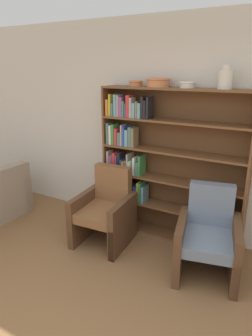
{
  "coord_description": "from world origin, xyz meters",
  "views": [
    {
      "loc": [
        1.14,
        -1.0,
        2.13
      ],
      "look_at": [
        -0.59,
        2.09,
        0.95
      ],
      "focal_mm": 32.0,
      "sensor_mm": 36.0,
      "label": 1
    }
  ],
  "objects_px": {
    "bowl_olive": "(158,82)",
    "bowl_copper": "(187,84)",
    "vase_tall": "(225,79)",
    "armchair_cushioned": "(208,238)",
    "bowl_cream": "(136,83)",
    "bookshelf": "(156,163)",
    "armchair_leather": "(105,211)"
  },
  "relations": [
    {
      "from": "bowl_olive",
      "to": "bowl_copper",
      "type": "bearing_deg",
      "value": -0.0
    },
    {
      "from": "bowl_copper",
      "to": "vase_tall",
      "type": "relative_size",
      "value": 0.74
    },
    {
      "from": "vase_tall",
      "to": "armchair_cushioned",
      "type": "height_order",
      "value": "vase_tall"
    },
    {
      "from": "bowl_cream",
      "to": "bowl_olive",
      "type": "xyz_separation_m",
      "value": [
        0.3,
        0.0,
        0.02
      ]
    },
    {
      "from": "bowl_copper",
      "to": "vase_tall",
      "type": "bearing_deg",
      "value": 0.0
    },
    {
      "from": "bowl_cream",
      "to": "bowl_olive",
      "type": "height_order",
      "value": "bowl_olive"
    },
    {
      "from": "bookshelf",
      "to": "vase_tall",
      "type": "height_order",
      "value": "vase_tall"
    },
    {
      "from": "bowl_cream",
      "to": "bowl_olive",
      "type": "distance_m",
      "value": 0.3
    },
    {
      "from": "bookshelf",
      "to": "bowl_copper",
      "type": "height_order",
      "value": "bowl_copper"
    },
    {
      "from": "armchair_cushioned",
      "to": "armchair_leather",
      "type": "bearing_deg",
      "value": -12.81
    },
    {
      "from": "bowl_olive",
      "to": "bowl_copper",
      "type": "height_order",
      "value": "bowl_olive"
    },
    {
      "from": "bookshelf",
      "to": "bowl_olive",
      "type": "distance_m",
      "value": 1.01
    },
    {
      "from": "bowl_cream",
      "to": "bowl_copper",
      "type": "height_order",
      "value": "same"
    },
    {
      "from": "bowl_olive",
      "to": "armchair_cushioned",
      "type": "relative_size",
      "value": 0.3
    },
    {
      "from": "bowl_olive",
      "to": "armchair_leather",
      "type": "height_order",
      "value": "bowl_olive"
    },
    {
      "from": "armchair_leather",
      "to": "bowl_olive",
      "type": "bearing_deg",
      "value": -134.7
    },
    {
      "from": "bowl_cream",
      "to": "armchair_cushioned",
      "type": "height_order",
      "value": "bowl_cream"
    },
    {
      "from": "vase_tall",
      "to": "bookshelf",
      "type": "bearing_deg",
      "value": 179.2
    },
    {
      "from": "bowl_cream",
      "to": "bowl_olive",
      "type": "bearing_deg",
      "value": 0.0
    },
    {
      "from": "bowl_copper",
      "to": "vase_tall",
      "type": "distance_m",
      "value": 0.42
    },
    {
      "from": "bowl_cream",
      "to": "bowl_copper",
      "type": "xyz_separation_m",
      "value": [
        0.65,
        -0.0,
        -0.0
      ]
    },
    {
      "from": "bowl_copper",
      "to": "armchair_leather",
      "type": "height_order",
      "value": "bowl_copper"
    },
    {
      "from": "bookshelf",
      "to": "armchair_cushioned",
      "type": "height_order",
      "value": "bookshelf"
    },
    {
      "from": "bowl_cream",
      "to": "vase_tall",
      "type": "xyz_separation_m",
      "value": [
        1.06,
        0.0,
        0.07
      ]
    },
    {
      "from": "bookshelf",
      "to": "armchair_leather",
      "type": "distance_m",
      "value": 0.89
    },
    {
      "from": "bowl_cream",
      "to": "bookshelf",
      "type": "bearing_deg",
      "value": 2.03
    },
    {
      "from": "bowl_olive",
      "to": "bowl_copper",
      "type": "distance_m",
      "value": 0.36
    },
    {
      "from": "vase_tall",
      "to": "bowl_copper",
      "type": "bearing_deg",
      "value": -180.0
    },
    {
      "from": "vase_tall",
      "to": "armchair_leather",
      "type": "relative_size",
      "value": 0.26
    },
    {
      "from": "bowl_cream",
      "to": "bowl_copper",
      "type": "relative_size",
      "value": 0.98
    },
    {
      "from": "bowl_copper",
      "to": "armchair_cushioned",
      "type": "height_order",
      "value": "bowl_copper"
    },
    {
      "from": "bowl_copper",
      "to": "armchair_leather",
      "type": "xyz_separation_m",
      "value": [
        -0.8,
        -0.52,
        -1.55
      ]
    }
  ]
}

